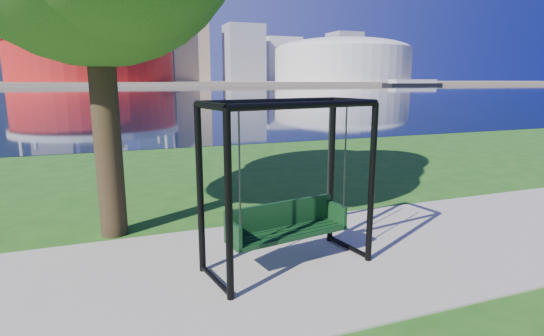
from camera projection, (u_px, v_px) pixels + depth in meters
ground at (256, 255)px, 7.09m from camera, size 900.00×900.00×0.00m
path at (266, 267)px, 6.63m from camera, size 120.00×4.00×0.03m
river at (121, 92)px, 100.65m from camera, size 900.00×180.00×0.02m
far_bank at (114, 83)px, 287.56m from camera, size 900.00×228.00×2.00m
stadium at (92, 58)px, 216.32m from camera, size 83.00×83.00×32.00m
arena at (342, 59)px, 265.67m from camera, size 84.00×84.00×26.56m
skyline at (103, 31)px, 291.29m from camera, size 392.00×66.00×96.50m
swing at (287, 189)px, 6.43m from camera, size 2.69×1.52×2.60m
barge at (413, 83)px, 224.97m from camera, size 32.42×8.65×3.24m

